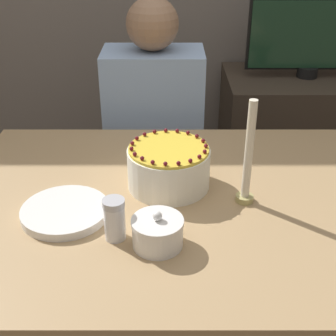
# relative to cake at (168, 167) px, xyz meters

# --- Properties ---
(dining_table) EXTENTS (1.26, 0.95, 0.75)m
(dining_table) POSITION_rel_cake_xyz_m (0.01, -0.08, -0.18)
(dining_table) COLOR tan
(dining_table) RESTS_ON ground_plane
(cake) EXTENTS (0.24, 0.24, 0.14)m
(cake) POSITION_rel_cake_xyz_m (0.00, 0.00, 0.00)
(cake) COLOR white
(cake) RESTS_ON dining_table
(sugar_bowl) EXTENTS (0.13, 0.13, 0.10)m
(sugar_bowl) POSITION_rel_cake_xyz_m (-0.03, -0.28, -0.02)
(sugar_bowl) COLOR white
(sugar_bowl) RESTS_ON dining_table
(sugar_shaker) EXTENTS (0.06, 0.06, 0.11)m
(sugar_shaker) POSITION_rel_cake_xyz_m (-0.13, -0.25, -0.01)
(sugar_shaker) COLOR white
(sugar_shaker) RESTS_ON dining_table
(plate_stack) EXTENTS (0.24, 0.24, 0.02)m
(plate_stack) POSITION_rel_cake_xyz_m (-0.28, -0.16, -0.05)
(plate_stack) COLOR white
(plate_stack) RESTS_ON dining_table
(candle) EXTENTS (0.05, 0.05, 0.31)m
(candle) POSITION_rel_cake_xyz_m (0.22, -0.09, 0.06)
(candle) COLOR tan
(candle) RESTS_ON dining_table
(person_man_blue_shirt) EXTENTS (0.40, 0.34, 1.20)m
(person_man_blue_shirt) POSITION_rel_cake_xyz_m (-0.06, 0.60, -0.29)
(person_man_blue_shirt) COLOR #2D2D38
(person_man_blue_shirt) RESTS_ON ground_plane
(side_cabinet) EXTENTS (0.78, 0.51, 0.75)m
(side_cabinet) POSITION_rel_cake_xyz_m (0.68, 1.03, -0.44)
(side_cabinet) COLOR #382D23
(side_cabinet) RESTS_ON ground_plane
(tv_monitor) EXTENTS (0.61, 0.10, 0.37)m
(tv_monitor) POSITION_rel_cake_xyz_m (0.68, 1.03, 0.13)
(tv_monitor) COLOR black
(tv_monitor) RESTS_ON side_cabinet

